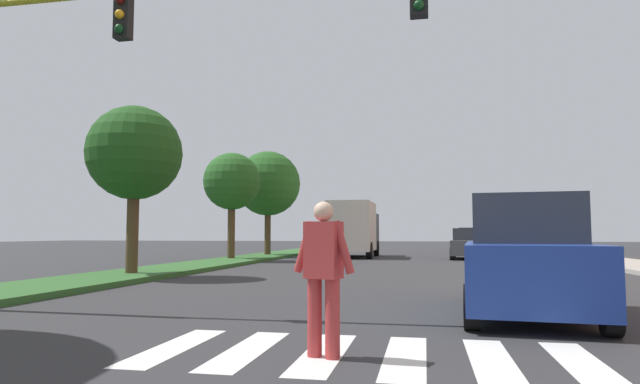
% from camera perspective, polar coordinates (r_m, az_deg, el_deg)
% --- Properties ---
extents(ground_plane, '(140.00, 140.00, 0.00)m').
position_cam_1_polar(ground_plane, '(27.79, 9.70, -7.13)').
color(ground_plane, '#2D2D30').
extents(crosswalk, '(4.95, 2.20, 0.01)m').
position_cam_1_polar(crosswalk, '(6.23, 4.69, -16.78)').
color(crosswalk, silver).
rests_on(crosswalk, ground_plane).
extents(median_strip, '(2.65, 64.00, 0.15)m').
position_cam_1_polar(median_strip, '(27.27, -8.05, -7.05)').
color(median_strip, '#2D5B28').
rests_on(median_strip, ground_plane).
extents(tree_mid, '(2.91, 2.91, 5.15)m').
position_cam_1_polar(tree_mid, '(17.68, -19.02, 3.83)').
color(tree_mid, '#4C3823').
rests_on(tree_mid, median_strip).
extents(tree_far, '(2.83, 2.83, 5.20)m').
position_cam_1_polar(tree_far, '(27.07, -9.30, 1.05)').
color(tree_far, '#4C3823').
rests_on(tree_far, median_strip).
extents(tree_distant, '(3.77, 3.77, 6.01)m').
position_cam_1_polar(tree_distant, '(31.65, -5.52, 0.87)').
color(tree_distant, '#4C3823').
rests_on(tree_distant, median_strip).
extents(sidewalk_right, '(3.00, 64.00, 0.15)m').
position_cam_1_polar(sidewalk_right, '(27.05, 28.87, -6.57)').
color(sidewalk_right, '#9E9991').
rests_on(sidewalk_right, ground_plane).
extents(traffic_light_gantry, '(9.29, 0.30, 6.00)m').
position_cam_1_polar(traffic_light_gantry, '(10.19, -20.24, 13.19)').
color(traffic_light_gantry, gold).
rests_on(traffic_light_gantry, median_strip).
extents(pedestrian_performer, '(0.74, 0.34, 1.69)m').
position_cam_1_polar(pedestrian_performer, '(5.94, 0.37, -8.33)').
color(pedestrian_performer, '#B23333').
rests_on(pedestrian_performer, ground_plane).
extents(suv_crossing, '(2.32, 4.74, 1.97)m').
position_cam_1_polar(suv_crossing, '(9.83, 20.83, -6.52)').
color(suv_crossing, navy).
rests_on(suv_crossing, ground_plane).
extents(sedan_midblock, '(2.14, 4.41, 1.63)m').
position_cam_1_polar(sedan_midblock, '(30.07, 15.42, -5.38)').
color(sedan_midblock, '#474C51').
rests_on(sedan_midblock, ground_plane).
extents(sedan_distant, '(2.18, 4.37, 1.76)m').
position_cam_1_polar(sedan_distant, '(39.25, 15.63, -5.04)').
color(sedan_distant, maroon).
rests_on(sedan_distant, ground_plane).
extents(truck_box_delivery, '(2.40, 6.20, 3.10)m').
position_cam_1_polar(truck_box_delivery, '(31.03, 3.64, -3.88)').
color(truck_box_delivery, black).
rests_on(truck_box_delivery, ground_plane).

